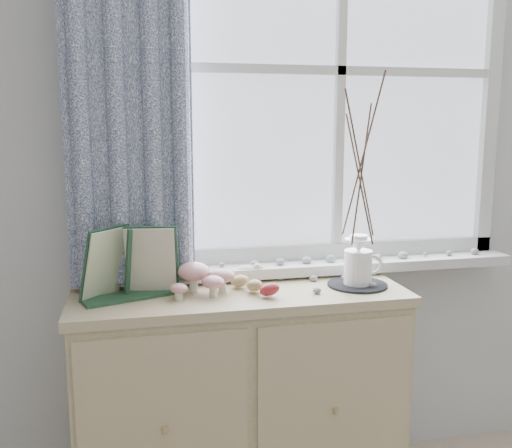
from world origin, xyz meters
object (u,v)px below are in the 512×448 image
botanical_book (128,264)px  toadstool_cluster (203,276)px  sideboard (240,400)px  twig_pitcher (361,165)px

botanical_book → toadstool_cluster: bearing=-12.2°
botanical_book → sideboard: bearing=-14.0°
sideboard → toadstool_cluster: toadstool_cluster is taller
sideboard → toadstool_cluster: bearing=-178.2°
toadstool_cluster → twig_pitcher: 0.69m
sideboard → botanical_book: botanical_book is taller
botanical_book → twig_pitcher: (0.83, 0.00, 0.32)m
sideboard → toadstool_cluster: size_ratio=5.07×
botanical_book → twig_pitcher: bearing=-18.9°
sideboard → botanical_book: 0.68m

